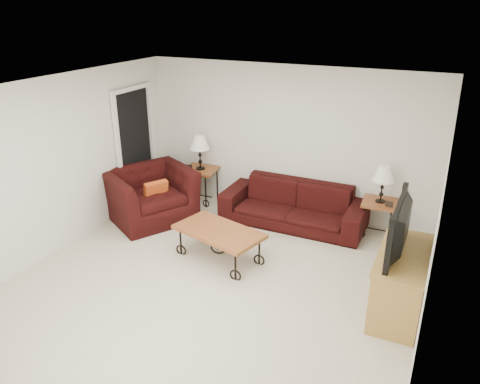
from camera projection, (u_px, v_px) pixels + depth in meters
name	position (u px, v px, depth m)	size (l,w,h in m)	color
ground	(217.00, 280.00, 6.10)	(5.00, 5.00, 0.00)	silver
wall_back	(286.00, 141.00, 7.71)	(5.00, 0.02, 2.50)	white
wall_front	(62.00, 307.00, 3.53)	(5.00, 0.02, 2.50)	white
wall_left	(61.00, 164.00, 6.61)	(0.02, 5.00, 2.50)	white
wall_right	(435.00, 234.00, 4.64)	(0.02, 5.00, 2.50)	white
ceiling	(213.00, 90.00, 5.14)	(5.00, 5.00, 0.00)	white
doorway	(135.00, 149.00, 8.06)	(0.08, 0.94, 2.04)	black
sofa	(293.00, 205.00, 7.52)	(2.33, 0.91, 0.68)	black
side_table_left	(201.00, 185.00, 8.41)	(0.57, 0.57, 0.62)	brown
side_table_right	(378.00, 218.00, 7.17)	(0.52, 0.52, 0.57)	brown
lamp_left	(200.00, 152.00, 8.17)	(0.35, 0.35, 0.62)	black
lamp_right	(383.00, 184.00, 6.95)	(0.32, 0.32, 0.57)	black
photo_frame_left	(189.00, 167.00, 8.20)	(0.12, 0.02, 0.10)	black
photo_frame_right	(389.00, 204.00, 6.86)	(0.11, 0.02, 0.10)	black
coffee_table	(219.00, 244.00, 6.52)	(1.24, 0.67, 0.46)	brown
armchair	(151.00, 195.00, 7.67)	(1.32, 1.15, 0.86)	black
throw_pillow	(156.00, 193.00, 7.53)	(0.39, 0.10, 0.39)	#DE5A1C
tv_stand	(401.00, 282.00, 5.39)	(0.53, 1.26, 0.76)	#AE8140
television	(407.00, 228.00, 5.13)	(1.13, 0.15, 0.65)	black
backpack	(339.00, 229.00, 7.02)	(0.32, 0.24, 0.41)	black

